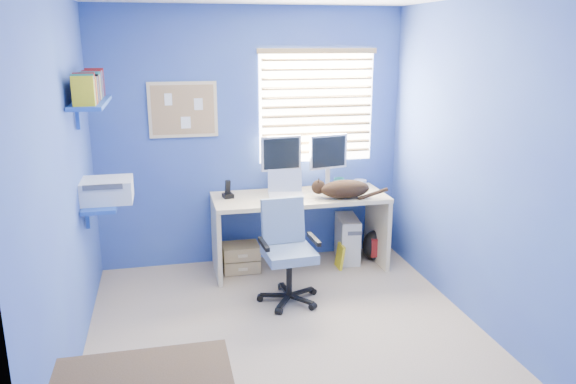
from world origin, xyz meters
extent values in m
cube|color=tan|center=(0.00, 0.00, 0.00)|extent=(3.00, 3.20, 0.00)
cube|color=#3448A4|center=(0.00, 1.60, 1.25)|extent=(3.00, 0.01, 2.50)
cube|color=#3448A4|center=(0.00, -1.60, 1.25)|extent=(3.00, 0.01, 2.50)
cube|color=#3448A4|center=(-1.50, 0.00, 1.25)|extent=(0.01, 3.20, 2.50)
cube|color=#3448A4|center=(1.50, 0.00, 1.25)|extent=(0.01, 3.20, 2.50)
cube|color=tan|center=(0.40, 1.26, 0.37)|extent=(1.66, 0.65, 0.74)
cube|color=silver|center=(0.27, 1.28, 0.85)|extent=(0.36, 0.30, 0.22)
cube|color=silver|center=(0.27, 1.51, 1.01)|extent=(0.41, 0.15, 0.54)
cube|color=silver|center=(0.75, 1.49, 1.01)|extent=(0.42, 0.20, 0.54)
cube|color=black|center=(-0.28, 1.33, 0.82)|extent=(0.11, 0.13, 0.17)
imported|color=#1D716C|center=(0.86, 1.45, 0.79)|extent=(0.10, 0.09, 0.10)
cylinder|color=silver|center=(1.08, 1.44, 0.78)|extent=(0.13, 0.13, 0.07)
ellipsoid|color=black|center=(0.80, 1.09, 0.83)|extent=(0.53, 0.38, 0.17)
cube|color=beige|center=(0.93, 1.36, 0.23)|extent=(0.25, 0.46, 0.45)
cube|color=tan|center=(-0.17, 1.31, 0.14)|extent=(0.35, 0.28, 0.27)
cube|color=yellow|center=(0.79, 1.16, 0.12)|extent=(0.03, 0.17, 0.24)
ellipsoid|color=black|center=(1.21, 1.28, 0.16)|extent=(0.29, 0.22, 0.32)
cylinder|color=black|center=(0.14, 0.54, 0.03)|extent=(0.53, 0.53, 0.06)
cylinder|color=black|center=(0.14, 0.54, 0.23)|extent=(0.05, 0.05, 0.34)
cube|color=#7593B0|center=(0.14, 0.54, 0.44)|extent=(0.43, 0.43, 0.08)
cube|color=#7593B0|center=(0.12, 0.74, 0.67)|extent=(0.38, 0.08, 0.39)
cube|color=white|center=(0.65, 1.59, 1.55)|extent=(1.15, 0.01, 1.10)
cube|color=#AD793F|center=(0.65, 1.56, 1.55)|extent=(1.10, 0.03, 1.00)
cube|color=tan|center=(-0.65, 1.58, 1.55)|extent=(0.64, 0.02, 0.52)
cube|color=tan|center=(-0.65, 1.57, 1.55)|extent=(0.58, 0.01, 0.46)
cube|color=#244CA8|center=(-1.36, 0.75, 0.92)|extent=(0.26, 0.55, 0.03)
cube|color=silver|center=(-1.32, 0.75, 1.02)|extent=(0.42, 0.34, 0.18)
cube|color=#244CA8|center=(-1.37, 0.75, 1.72)|extent=(0.24, 0.90, 0.03)
cube|color=navy|center=(-1.38, 0.75, 1.84)|extent=(0.15, 0.80, 0.22)
camera|label=1|loc=(-0.84, -3.78, 2.19)|focal=35.00mm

